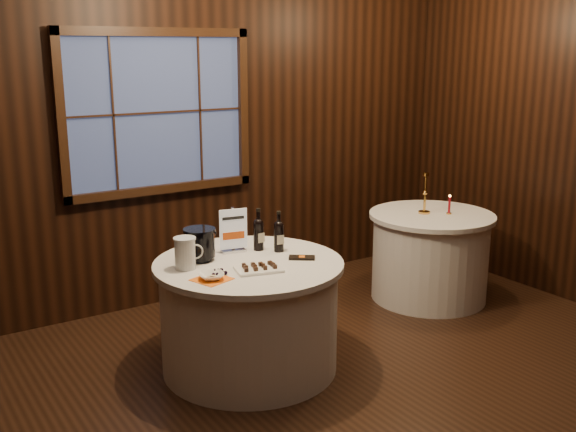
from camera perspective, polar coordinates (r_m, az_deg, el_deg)
back_wall at (r=5.68m, az=-11.00°, el=7.56°), size 6.00×0.10×3.00m
main_table at (r=4.66m, az=-3.29°, el=-8.35°), size 1.28×1.28×0.77m
side_table at (r=6.05m, az=11.92°, el=-3.31°), size 1.08×1.08×0.77m
sign_stand at (r=4.72m, az=-4.65°, el=-1.77°), size 0.20×0.13×0.32m
port_bottle_left at (r=4.75m, az=-2.52°, el=-1.37°), size 0.07×0.08×0.30m
port_bottle_right at (r=4.71m, az=-0.78°, el=-1.54°), size 0.07×0.08×0.29m
ice_bucket at (r=4.55m, az=-7.49°, el=-2.34°), size 0.22×0.22×0.22m
chocolate_plate at (r=4.34m, az=-2.49°, el=-4.42°), size 0.33×0.26×0.04m
chocolate_box at (r=4.58m, az=1.18°, el=-3.55°), size 0.19×0.18×0.01m
grape_bunch at (r=4.28m, az=-5.97°, el=-4.72°), size 0.17×0.10×0.04m
glass_pitcher at (r=4.40m, az=-8.68°, el=-3.11°), size 0.19×0.15×0.21m
orange_napkin at (r=4.21m, az=-6.48°, el=-5.35°), size 0.26×0.26×0.00m
cracker_bowl at (r=4.20m, az=-6.49°, el=-5.08°), size 0.20×0.20×0.04m
brass_candlestick at (r=5.91m, az=11.51°, el=1.44°), size 0.10×0.10×0.36m
red_candle at (r=5.94m, az=13.49°, el=0.79°), size 0.05×0.05×0.17m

